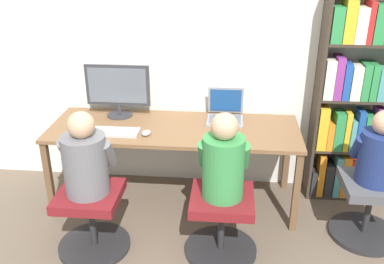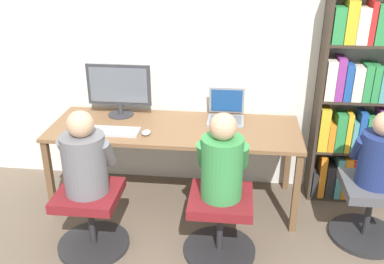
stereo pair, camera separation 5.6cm
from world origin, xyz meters
name	(u,v)px [view 1 (the left image)]	position (x,y,z in m)	size (l,w,h in m)	color
ground_plane	(170,225)	(0.00, 0.00, 0.00)	(14.00, 14.00, 0.00)	brown
wall_back	(179,43)	(0.00, 0.78, 1.30)	(10.00, 0.05, 2.60)	silver
desk	(174,134)	(0.00, 0.36, 0.64)	(2.03, 0.71, 0.70)	brown
desktop_monitor	(118,90)	(-0.50, 0.56, 0.94)	(0.55, 0.22, 0.45)	#333338
laptop	(225,114)	(0.41, 0.56, 0.76)	(0.30, 0.29, 0.26)	gray
keyboard	(112,132)	(-0.47, 0.19, 0.72)	(0.43, 0.17, 0.03)	#B2B2B7
computer_mouse_by_keyboard	(146,133)	(-0.20, 0.19, 0.72)	(0.07, 0.10, 0.03)	#99999E
office_chair_left	(92,218)	(-0.52, -0.32, 0.26)	(0.53, 0.53, 0.48)	#262628
office_chair_right	(221,222)	(0.42, -0.28, 0.26)	(0.53, 0.53, 0.48)	#262628
person_at_monitor	(85,159)	(-0.52, -0.32, 0.74)	(0.37, 0.31, 0.60)	slate
person_at_laptop	(223,161)	(0.42, -0.28, 0.75)	(0.35, 0.30, 0.61)	#388C47
bookshelf	(354,106)	(1.46, 0.60, 0.85)	(0.80, 0.26, 1.82)	#382D23
office_chair_side	(369,207)	(1.51, 0.01, 0.26)	(0.53, 0.53, 0.48)	#262628
person_near_shelf	(379,152)	(1.51, 0.02, 0.72)	(0.35, 0.29, 0.55)	navy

